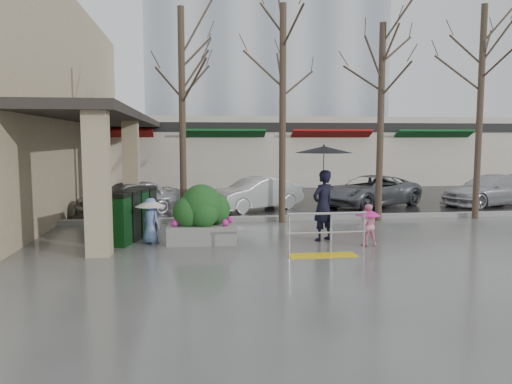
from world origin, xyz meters
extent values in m
plane|color=#51514F|center=(0.00, 0.00, 0.00)|extent=(120.00, 120.00, 0.00)
cube|color=black|center=(0.00, 22.00, 0.01)|extent=(120.00, 36.00, 0.01)
cube|color=gray|center=(0.00, 4.00, 0.07)|extent=(120.00, 0.30, 0.15)
cube|color=tan|center=(-9.00, 8.00, 4.00)|extent=(6.00, 18.00, 8.00)
cube|color=#2D2823|center=(-4.80, 8.00, 3.62)|extent=(2.80, 18.00, 0.25)
cube|color=tan|center=(-3.90, -0.50, 1.75)|extent=(0.55, 0.55, 3.50)
cube|color=tan|center=(-3.90, 6.00, 1.75)|extent=(0.55, 0.55, 3.50)
cube|color=beige|center=(2.00, 18.00, 2.00)|extent=(34.00, 6.00, 4.00)
cube|color=maroon|center=(-6.00, 15.10, 2.85)|extent=(4.50, 1.68, 0.87)
cube|color=#0F4C1E|center=(0.00, 15.10, 2.85)|extent=(4.50, 1.68, 0.87)
cube|color=maroon|center=(6.00, 15.10, 2.85)|extent=(4.50, 1.68, 0.87)
cube|color=#0F4C1E|center=(12.00, 15.10, 2.85)|extent=(4.50, 1.68, 0.87)
cube|color=black|center=(2.00, 15.10, 3.40)|extent=(34.00, 0.35, 0.50)
cube|color=#8C99A8|center=(4.00, 30.00, 12.50)|extent=(18.00, 12.00, 25.00)
cube|color=yellow|center=(1.30, -1.20, 0.01)|extent=(1.60, 0.50, 0.02)
cylinder|color=silver|center=(0.50, -1.20, 0.50)|extent=(0.05, 0.05, 1.00)
cylinder|color=silver|center=(1.50, -1.20, 0.50)|extent=(0.05, 0.05, 1.00)
cylinder|color=silver|center=(2.30, -1.20, 0.50)|extent=(0.05, 0.05, 1.00)
cylinder|color=silver|center=(1.40, -1.20, 1.00)|extent=(1.90, 0.06, 0.06)
cylinder|color=silver|center=(1.40, -1.20, 0.55)|extent=(1.90, 0.04, 0.04)
cylinder|color=#382B21|center=(-2.00, 3.60, 3.40)|extent=(0.22, 0.22, 6.80)
cylinder|color=#382B21|center=(1.20, 3.60, 3.50)|extent=(0.22, 0.22, 7.00)
cylinder|color=#382B21|center=(4.50, 3.60, 3.25)|extent=(0.22, 0.22, 6.50)
cylinder|color=#382B21|center=(8.00, 3.60, 3.60)|extent=(0.22, 0.22, 7.20)
imported|color=black|center=(1.76, 0.54, 0.95)|extent=(0.83, 0.75, 1.91)
cylinder|color=black|center=(1.76, 0.54, 1.94)|extent=(0.02, 0.02, 1.21)
cone|color=black|center=(1.76, 0.54, 2.45)|extent=(1.55, 1.55, 0.18)
sphere|color=black|center=(1.76, 0.54, 2.56)|extent=(0.05, 0.05, 0.05)
imported|color=#FF9BBA|center=(2.73, -0.25, 0.54)|extent=(0.54, 0.44, 1.07)
cylinder|color=black|center=(2.73, -0.25, 0.73)|extent=(0.02, 0.02, 0.46)
cone|color=#DE2390|center=(2.73, -0.25, 0.87)|extent=(0.67, 0.67, 0.18)
sphere|color=black|center=(2.73, -0.25, 0.98)|extent=(0.05, 0.05, 0.05)
imported|color=#708BC7|center=(-2.81, 0.72, 0.60)|extent=(0.69, 0.69, 1.20)
cylinder|color=black|center=(-2.81, 0.72, 0.88)|extent=(0.02, 0.02, 0.56)
cone|color=silver|center=(-2.81, 0.72, 1.07)|extent=(0.80, 0.80, 0.18)
sphere|color=black|center=(-2.81, 0.72, 1.18)|extent=(0.05, 0.05, 0.05)
cube|color=slate|center=(-1.48, 0.58, 0.25)|extent=(1.80, 0.93, 0.50)
ellipsoid|color=#133B15|center=(-1.48, 0.58, 0.99)|extent=(1.09, 0.98, 1.15)
sphere|color=#133B15|center=(-1.83, 0.48, 0.85)|extent=(0.79, 0.79, 0.79)
sphere|color=#133B15|center=(-1.14, 0.73, 0.87)|extent=(0.83, 0.83, 0.83)
cube|color=#0C3711|center=(-3.60, 0.52, 0.63)|extent=(0.63, 0.63, 1.25)
cube|color=black|center=(-3.60, 0.52, 1.31)|extent=(0.67, 0.67, 0.09)
cube|color=black|center=(-3.43, 1.12, 0.63)|extent=(0.63, 0.63, 1.25)
cube|color=black|center=(-3.43, 1.12, 1.31)|extent=(0.67, 0.67, 0.09)
cube|color=#0C3816|center=(-3.26, 1.73, 0.63)|extent=(0.63, 0.63, 1.25)
cube|color=black|center=(-3.26, 1.73, 1.31)|extent=(0.67, 0.67, 0.09)
cube|color=black|center=(-3.09, 2.33, 0.63)|extent=(0.63, 0.63, 1.25)
cube|color=black|center=(-3.09, 2.33, 1.31)|extent=(0.67, 0.67, 0.09)
imported|color=#ABABB0|center=(-4.05, 6.01, 0.63)|extent=(3.95, 3.14, 1.26)
imported|color=silver|center=(0.72, 6.62, 0.63)|extent=(3.97, 3.08, 1.26)
imported|color=slate|center=(5.45, 7.02, 0.63)|extent=(4.98, 4.03, 1.26)
imported|color=#BABAC0|center=(10.52, 6.75, 0.63)|extent=(4.66, 2.88, 1.26)
camera|label=1|loc=(-1.70, -12.40, 2.72)|focal=35.00mm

